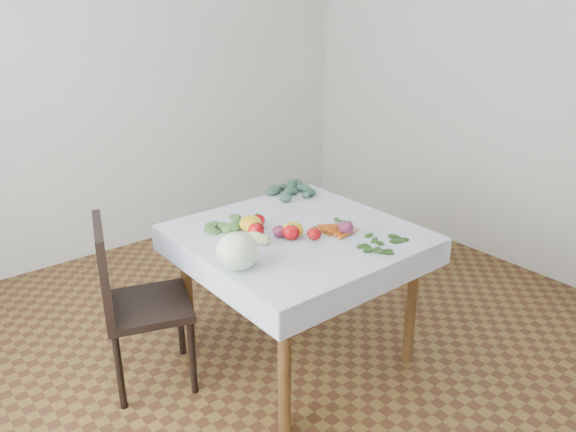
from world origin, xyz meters
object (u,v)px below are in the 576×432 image
chair (129,295)px  heirloom_back (250,223)px  cabbage (237,251)px  table (298,249)px  carrot_bunch (340,229)px

chair → heirloom_back: size_ratio=7.86×
chair → cabbage: 0.67m
chair → table: bearing=-21.5°
table → carrot_bunch: bearing=-37.4°
cabbage → table: bearing=17.5°
table → carrot_bunch: carrot_bunch is taller
cabbage → carrot_bunch: (0.66, 0.02, -0.07)m
cabbage → carrot_bunch: cabbage is taller
chair → carrot_bunch: 1.13m
cabbage → heirloom_back: 0.44m
table → chair: chair is taller
chair → cabbage: cabbage is taller
chair → cabbage: size_ratio=4.73×
chair → carrot_bunch: chair is taller
table → cabbage: size_ratio=5.14×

